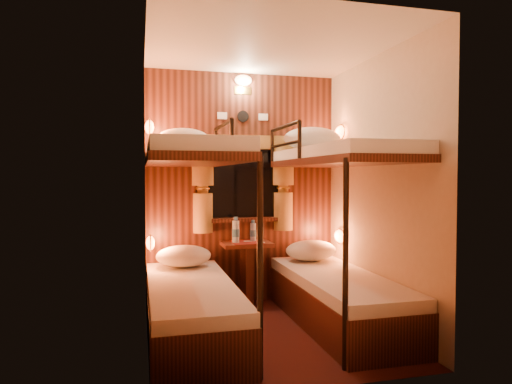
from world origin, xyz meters
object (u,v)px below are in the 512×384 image
object	(u,v)px
bunk_right	(337,262)
bottle_left	(236,232)
bottle_right	(253,232)
bunk_left	(191,270)
table	(247,265)

from	to	relation	value
bunk_right	bottle_left	xyz separation A→B (m)	(-0.76, 0.77, 0.21)
bottle_left	bottle_right	world-z (taller)	bottle_left
bottle_left	bottle_right	size ratio (longest dim) A/B	1.19
bunk_left	table	distance (m)	1.02
table	bottle_left	size ratio (longest dim) A/B	2.48
bunk_right	bottle_right	xyz separation A→B (m)	(-0.57, 0.83, 0.19)
bunk_left	bottle_right	distance (m)	1.12
bunk_right	bottle_right	world-z (taller)	bunk_right
bottle_left	bunk_right	bearing A→B (deg)	-45.36
bottle_right	bunk_right	bearing A→B (deg)	-55.70
table	bottle_right	size ratio (longest dim) A/B	2.96
table	bottle_right	world-z (taller)	bottle_right
bunk_left	bottle_right	bearing A→B (deg)	48.80
bottle_right	table	bearing A→B (deg)	-147.72
bunk_left	bunk_right	xyz separation A→B (m)	(1.30, 0.00, 0.00)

